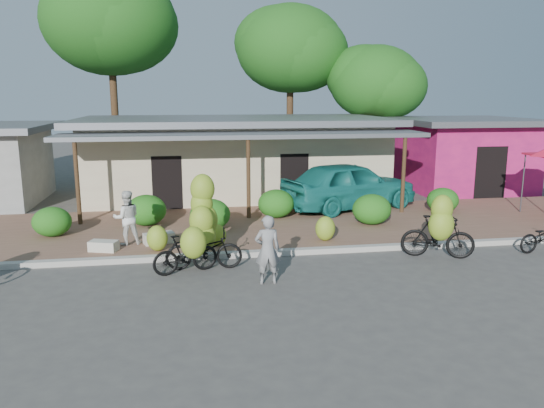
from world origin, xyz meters
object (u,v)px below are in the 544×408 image
(sack_far, at_px, (104,246))
(tree_center_right, at_px, (286,47))
(bike_left, at_px, (187,251))
(tree_near_right, at_px, (371,80))
(tree_far_center, at_px, (106,19))
(bike_right, at_px, (439,232))
(teal_van, at_px, (349,185))
(vendor, at_px, (267,250))
(bystander, at_px, (127,218))
(sack_near, at_px, (159,238))
(bike_center, at_px, (203,233))

(sack_far, bearing_deg, tree_center_right, 60.89)
(bike_left, bearing_deg, tree_near_right, -51.85)
(tree_far_center, xyz_separation_m, bike_right, (10.12, -15.17, -7.10))
(tree_far_center, height_order, sack_far, tree_far_center)
(tree_far_center, relative_size, teal_van, 1.97)
(vendor, relative_size, bystander, 1.04)
(bike_right, bearing_deg, tree_near_right, 9.78)
(bike_right, relative_size, sack_far, 2.65)
(tree_center_right, bearing_deg, bike_left, -108.97)
(sack_near, bearing_deg, vendor, -52.83)
(bike_center, bearing_deg, bike_right, -91.89)
(bike_left, relative_size, bike_center, 0.73)
(tree_center_right, relative_size, bike_left, 5.24)
(tree_center_right, height_order, teal_van, tree_center_right)
(tree_center_right, distance_m, sack_near, 16.05)
(tree_near_right, distance_m, bike_left, 17.33)
(bike_center, xyz_separation_m, bystander, (-2.07, 1.92, 0.02))
(tree_far_center, bearing_deg, bike_center, -74.90)
(tree_near_right, xyz_separation_m, bike_center, (-9.03, -13.20, -4.14))
(bike_center, distance_m, sack_far, 3.06)
(bystander, height_order, teal_van, teal_van)
(sack_near, bearing_deg, tree_far_center, 102.17)
(tree_far_center, height_order, teal_van, tree_far_center)
(tree_far_center, bearing_deg, vendor, -71.69)
(tree_near_right, relative_size, bike_right, 3.42)
(tree_near_right, xyz_separation_m, sack_near, (-10.24, -11.29, -4.75))
(bike_center, distance_m, bike_right, 6.17)
(tree_center_right, bearing_deg, bystander, -118.16)
(bike_left, distance_m, bystander, 3.07)
(tree_far_center, bearing_deg, teal_van, -43.62)
(bike_left, bearing_deg, sack_far, 30.68)
(tree_near_right, bearing_deg, vendor, -117.35)
(tree_center_right, xyz_separation_m, sack_far, (-7.70, -13.83, -6.49))
(tree_near_right, bearing_deg, tree_far_center, 173.42)
(bike_center, relative_size, sack_near, 2.75)
(tree_far_center, distance_m, tree_near_right, 13.39)
(tree_center_right, distance_m, sack_far, 17.11)
(sack_far, bearing_deg, sack_near, 20.35)
(bike_left, height_order, bike_right, bike_right)
(bystander, xyz_separation_m, teal_van, (7.67, 3.67, 0.11))
(tree_center_right, distance_m, bystander, 16.16)
(tree_near_right, distance_m, vendor, 17.12)
(tree_far_center, height_order, tree_near_right, tree_far_center)
(bike_center, bearing_deg, sack_near, 34.72)
(bike_left, bearing_deg, teal_van, -61.50)
(tree_center_right, relative_size, tree_near_right, 1.31)
(tree_center_right, height_order, bike_right, tree_center_right)
(vendor, distance_m, bystander, 4.91)
(tree_center_right, distance_m, vendor, 18.13)
(sack_near, xyz_separation_m, bystander, (-0.87, 0.01, 0.63))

